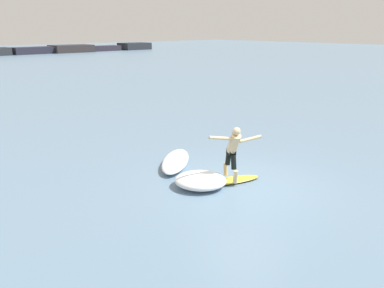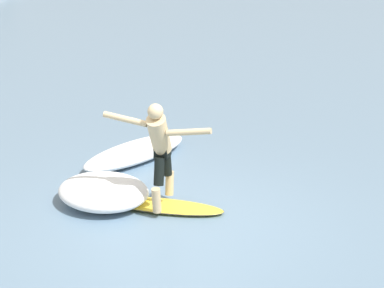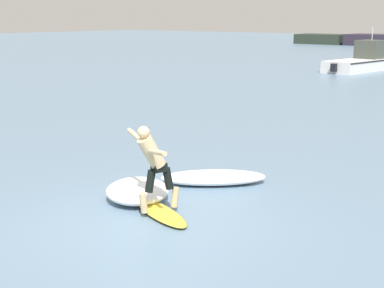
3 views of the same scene
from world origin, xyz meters
TOP-DOWN VIEW (x-y plane):
  - ground_plane at (0.00, 0.00)m, footprint 200.00×200.00m
  - surfboard at (-0.17, 0.49)m, footprint 2.03×1.16m
  - surfer at (-0.18, 0.36)m, footprint 1.51×1.00m
  - fishing_boat_near_jetty at (-7.53, 30.22)m, footprint 3.24×8.71m
  - wave_foam_at_tail at (-0.46, 2.63)m, footprint 2.30×2.17m
  - wave_foam_at_nose at (-1.03, 0.80)m, footprint 1.95×1.95m

SIDE VIEW (x-z plane):
  - ground_plane at x=0.00m, z-range 0.00..0.00m
  - surfboard at x=-0.17m, z-range -0.07..0.16m
  - wave_foam_at_tail at x=-0.46m, z-range 0.00..0.30m
  - wave_foam_at_nose at x=-1.03m, z-range 0.00..0.40m
  - fishing_boat_near_jetty at x=-7.53m, z-range -0.84..2.09m
  - surfer at x=-0.18m, z-range 0.25..1.89m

